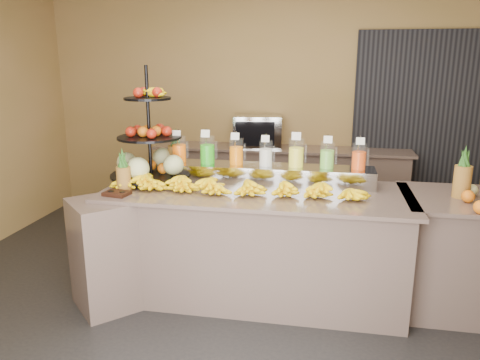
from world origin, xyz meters
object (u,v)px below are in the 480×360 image
(fruit_stand, at_px, (156,153))
(condiment_caddy, at_px, (117,193))
(oven_warmer, at_px, (257,131))
(banana_heap, at_px, (233,183))
(pitcher_tray, at_px, (266,174))

(fruit_stand, bearing_deg, condiment_caddy, -107.22)
(condiment_caddy, distance_m, oven_warmer, 2.42)
(banana_heap, height_order, fruit_stand, fruit_stand)
(pitcher_tray, height_order, fruit_stand, fruit_stand)
(pitcher_tray, bearing_deg, condiment_caddy, -150.88)
(pitcher_tray, xyz_separation_m, banana_heap, (-0.22, -0.37, 0.00))
(condiment_caddy, xyz_separation_m, oven_warmer, (0.78, 2.29, 0.18))
(pitcher_tray, distance_m, oven_warmer, 1.71)
(pitcher_tray, xyz_separation_m, condiment_caddy, (-1.10, -0.62, -0.06))
(fruit_stand, bearing_deg, pitcher_tray, 8.34)
(fruit_stand, bearing_deg, oven_warmer, 71.31)
(banana_heap, bearing_deg, oven_warmer, 92.99)
(pitcher_tray, relative_size, oven_warmer, 3.22)
(condiment_caddy, bearing_deg, fruit_stand, 72.32)
(banana_heap, bearing_deg, fruit_stand, 161.98)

